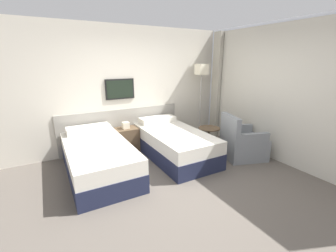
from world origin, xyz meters
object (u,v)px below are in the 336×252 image
nightstand (126,139)px  floor_lamp (201,76)px  bed_near_door (98,158)px  bed_near_window (174,143)px  side_table (209,134)px  armchair (242,144)px

nightstand → floor_lamp: 2.36m
bed_near_door → nightstand: (0.78, 0.76, -0.02)m
bed_near_door → bed_near_window: same height
bed_near_window → nightstand: (-0.78, 0.76, -0.02)m
floor_lamp → side_table: bearing=-111.1°
side_table → floor_lamp: bearing=68.9°
nightstand → armchair: size_ratio=0.70×
bed_near_window → floor_lamp: bearing=29.8°
side_table → armchair: 0.76m
bed_near_door → armchair: armchair is taller
nightstand → armchair: bearing=-36.9°
bed_near_window → side_table: bed_near_window is taller
bed_near_door → armchair: 2.88m
nightstand → armchair: armchair is taller
bed_near_window → nightstand: bed_near_window is taller
floor_lamp → armchair: floor_lamp is taller
bed_near_window → armchair: (1.22, -0.74, 0.00)m
bed_near_door → bed_near_window: 1.56m
bed_near_window → armchair: size_ratio=2.11×
bed_near_window → floor_lamp: floor_lamp is taller
bed_near_window → floor_lamp: (1.16, 0.67, 1.32)m
bed_near_door → nightstand: 1.09m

